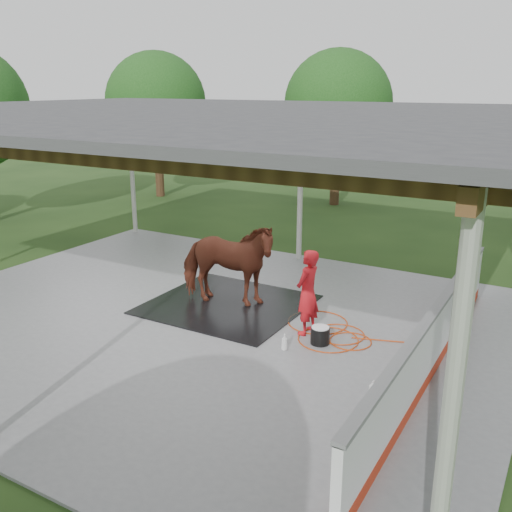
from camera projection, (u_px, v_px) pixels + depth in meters
The scene contains 12 objects.
ground at pixel (196, 321), 11.35m from camera, with size 100.00×100.00×0.00m, color #1E3814.
concrete_slab at pixel (196, 319), 11.34m from camera, with size 12.00×10.00×0.05m, color slate.
pavilion_structure at pixel (189, 116), 10.20m from camera, with size 12.60×10.60×4.05m.
dasher_board at pixel (432, 344), 8.98m from camera, with size 0.16×8.00×1.15m.
tree_belt at pixel (230, 124), 10.85m from camera, with size 28.00×28.00×5.80m.
rubber_mat at pixel (227, 304), 12.02m from camera, with size 3.12×2.93×0.02m, color black.
horse at pixel (227, 263), 11.76m from camera, with size 0.96×2.12×1.79m, color brown.
handler at pixel (308, 292), 10.44m from camera, with size 0.59×0.39×1.61m, color red.
wash_bucket at pixel (320, 335), 10.19m from camera, with size 0.35×0.35×0.32m.
soap_bottle_a at pixel (285, 342), 9.95m from camera, with size 0.11×0.12×0.30m, color silver.
soap_bottle_b at pixel (373, 387), 8.56m from camera, with size 0.09×0.10×0.21m, color #338CD8.
hose_coil at pixel (330, 333), 10.65m from camera, with size 2.85×1.76×0.02m.
Camera 1 is at (6.27, -8.49, 4.52)m, focal length 40.00 mm.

